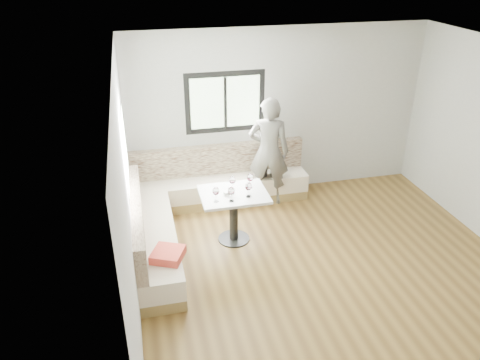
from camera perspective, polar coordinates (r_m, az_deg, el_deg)
name	(u,v)px	position (r m, az deg, el deg)	size (l,w,h in m)	color
room	(332,176)	(5.74, 11.20, 0.54)	(5.01, 5.01, 2.81)	brown
banquette	(194,205)	(7.20, -5.65, -3.08)	(2.90, 2.80, 0.95)	olive
table	(234,205)	(6.67, -0.78, -3.08)	(0.94, 0.73, 0.78)	black
person	(269,152)	(7.58, 3.53, 3.48)	(0.66, 0.43, 1.81)	#5D5B54
olive_ramekin	(227,193)	(6.55, -1.64, -1.54)	(0.09, 0.09, 0.04)	white
wine_glass_a	(216,192)	(6.30, -2.97, -1.42)	(0.10, 0.10, 0.21)	white
wine_glass_b	(231,191)	(6.30, -1.07, -1.40)	(0.10, 0.10, 0.21)	white
wine_glass_c	(248,187)	(6.42, 1.03, -0.85)	(0.10, 0.10, 0.21)	white
wine_glass_d	(232,181)	(6.59, -0.93, -0.06)	(0.10, 0.10, 0.21)	white
wine_glass_e	(250,178)	(6.66, 1.25, 0.24)	(0.10, 0.10, 0.21)	white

